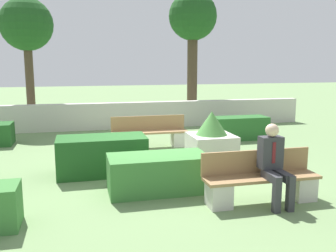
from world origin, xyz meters
The scene contains 11 objects.
ground_plane centered at (0.00, 0.00, 0.00)m, with size 60.00×60.00×0.00m, color #6B8956.
perimeter_wall centered at (0.00, 5.46, 0.46)m, with size 13.51×0.30×0.93m.
bench_front centered at (1.37, -2.17, 0.34)m, with size 1.99×0.49×0.86m.
bench_left_side centered at (0.33, 2.33, 0.34)m, with size 2.09×0.49×0.86m.
person_seated_man centered at (1.52, -2.31, 0.75)m, with size 0.38×0.63×1.35m.
hedge_block_near_right centered at (3.23, 2.76, 0.35)m, with size 1.68×0.70×0.69m.
hedge_block_mid_right centered at (-1.12, 0.10, 0.40)m, with size 1.85×0.89×0.80m.
hedge_block_far_left centered at (-0.20, -1.23, 0.34)m, with size 1.81×0.88×0.67m.
planter_corner_left centered at (1.48, 0.53, 0.51)m, with size 1.03×1.03×1.20m.
tree_leftmost centered at (-3.24, 6.76, 3.57)m, with size 1.87×1.87×4.60m.
tree_center_left centered at (2.92, 6.73, 3.92)m, with size 1.88×1.88×5.05m.
Camera 1 is at (-1.57, -7.69, 2.35)m, focal length 40.00 mm.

